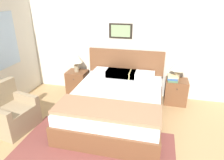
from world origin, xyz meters
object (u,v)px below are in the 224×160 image
bed (116,103)px  armchair (11,114)px  nightstand_by_door (176,92)px  table_lamp_by_door (178,65)px  table_lamp_near_window (76,58)px  nightstand_near_window (77,82)px

bed → armchair: bed is taller
nightstand_by_door → table_lamp_by_door: table_lamp_by_door is taller
table_lamp_near_window → nightstand_near_window: bearing=122.3°
bed → armchair: bearing=-155.8°
nightstand_near_window → table_lamp_near_window: (0.01, -0.01, 0.62)m
nightstand_near_window → table_lamp_near_window: 0.62m
bed → armchair: size_ratio=2.59×
nightstand_by_door → table_lamp_by_door: (-0.02, -0.01, 0.62)m
nightstand_by_door → nightstand_near_window: bearing=180.0°
nightstand_by_door → table_lamp_near_window: bearing=-179.7°
nightstand_by_door → table_lamp_near_window: 2.39m
table_lamp_near_window → table_lamp_by_door: size_ratio=1.00×
nightstand_near_window → table_lamp_near_window: size_ratio=1.11×
armchair → table_lamp_by_door: size_ratio=1.69×
armchair → table_lamp_by_door: 3.37m
table_lamp_near_window → table_lamp_by_door: 2.29m
armchair → nightstand_near_window: 1.74m
bed → nightstand_by_door: size_ratio=3.93×
armchair → table_lamp_by_door: (2.89, 1.62, 0.61)m
bed → table_lamp_by_door: (1.14, 0.83, 0.59)m
bed → nightstand_by_door: bed is taller
nightstand_near_window → nightstand_by_door: size_ratio=1.00×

